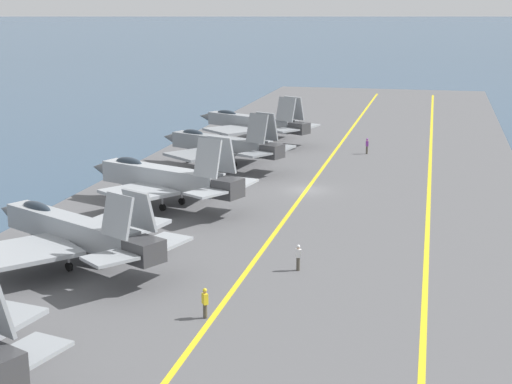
{
  "coord_description": "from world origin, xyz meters",
  "views": [
    {
      "loc": [
        -70.32,
        -11.61,
        17.45
      ],
      "look_at": [
        -11.85,
        2.07,
        2.9
      ],
      "focal_mm": 55.0,
      "sensor_mm": 36.0,
      "label": 1
    }
  ],
  "objects": [
    {
      "name": "crew_purple_vest",
      "position": [
        19.39,
        -3.8,
        1.4
      ],
      "size": [
        0.44,
        0.35,
        1.82
      ],
      "color": "#4C473D",
      "rests_on": "carrier_deck"
    },
    {
      "name": "parked_jet_third",
      "position": [
        -8.68,
        10.89,
        2.91
      ],
      "size": [
        12.17,
        16.28,
        6.52
      ],
      "color": "#9EA3A8",
      "rests_on": "carrier_deck"
    },
    {
      "name": "carrier_deck",
      "position": [
        0.0,
        0.0,
        0.2
      ],
      "size": [
        181.29,
        40.66,
        0.4
      ],
      "primitive_type": "cube",
      "color": "#565659",
      "rests_on": "ground"
    },
    {
      "name": "parked_jet_second",
      "position": [
        -24.52,
        11.51,
        2.74
      ],
      "size": [
        13.75,
        16.41,
        5.83
      ],
      "color": "#93999E",
      "rests_on": "carrier_deck"
    },
    {
      "name": "crew_white_vest",
      "position": [
        -22.4,
        -3.23,
        1.37
      ],
      "size": [
        0.32,
        0.42,
        1.76
      ],
      "color": "#4C473D",
      "rests_on": "carrier_deck"
    },
    {
      "name": "parked_jet_fifth",
      "position": [
        24.24,
        10.89,
        2.83
      ],
      "size": [
        13.67,
        17.1,
        6.09
      ],
      "color": "gray",
      "rests_on": "carrier_deck"
    },
    {
      "name": "deck_stripe_centerline",
      "position": [
        0.0,
        0.0,
        0.4
      ],
      "size": [
        163.16,
        0.36,
        0.01
      ],
      "primitive_type": "cube",
      "color": "yellow",
      "rests_on": "carrier_deck"
    },
    {
      "name": "crew_yellow_vest",
      "position": [
        -31.42,
        0.39,
        1.36
      ],
      "size": [
        0.46,
        0.44,
        1.76
      ],
      "color": "#4C473D",
      "rests_on": "carrier_deck"
    },
    {
      "name": "ground_plane",
      "position": [
        0.0,
        0.0,
        0.0
      ],
      "size": [
        2000.0,
        2000.0,
        0.0
      ],
      "primitive_type": "plane",
      "color": "#334C66"
    },
    {
      "name": "deck_stripe_foul_line",
      "position": [
        0.0,
        -11.18,
        0.4
      ],
      "size": [
        163.16,
        1.87,
        0.01
      ],
      "primitive_type": "cube",
      "rotation": [
        0.0,
        0.0,
        0.01
      ],
      "color": "yellow",
      "rests_on": "carrier_deck"
    },
    {
      "name": "parked_jet_fourth",
      "position": [
        7.79,
        10.36,
        2.94
      ],
      "size": [
        13.5,
        15.75,
        6.31
      ],
      "color": "gray",
      "rests_on": "carrier_deck"
    }
  ]
}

